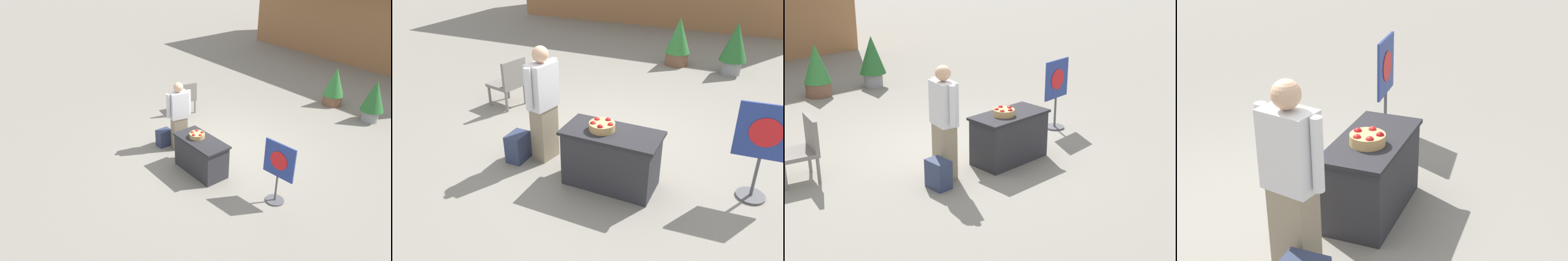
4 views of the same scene
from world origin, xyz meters
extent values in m
plane|color=gray|center=(0.00, 0.00, 0.00)|extent=(120.00, 120.00, 0.00)
cube|color=#2D2D33|center=(0.34, -0.96, 0.37)|extent=(1.17, 0.58, 0.74)
cube|color=#242428|center=(0.34, -0.96, 0.76)|extent=(1.25, 0.62, 0.04)
cylinder|color=tan|center=(0.20, -0.96, 0.83)|extent=(0.33, 0.33, 0.10)
sphere|color=red|center=(0.32, -0.97, 0.87)|extent=(0.08, 0.08, 0.08)
sphere|color=red|center=(0.24, -0.86, 0.87)|extent=(0.08, 0.08, 0.08)
sphere|color=red|center=(0.11, -0.90, 0.87)|extent=(0.08, 0.08, 0.08)
sphere|color=red|center=(0.11, -1.02, 0.87)|extent=(0.08, 0.08, 0.08)
sphere|color=#A30F14|center=(0.23, -1.08, 0.87)|extent=(0.08, 0.08, 0.08)
cube|color=gray|center=(-0.79, -0.74, 0.41)|extent=(0.30, 0.38, 0.81)
cube|color=silver|center=(-0.79, -0.74, 1.13)|extent=(0.34, 0.46, 0.64)
sphere|color=tan|center=(-0.79, -0.74, 1.57)|extent=(0.22, 0.22, 0.22)
cylinder|color=silver|center=(-0.74, -0.48, 1.16)|extent=(0.09, 0.09, 0.59)
cylinder|color=silver|center=(-0.84, -0.99, 1.16)|extent=(0.09, 0.09, 0.59)
cube|color=#2D3856|center=(-1.11, -0.98, 0.21)|extent=(0.24, 0.34, 0.42)
cylinder|color=#4C4C51|center=(2.07, -0.47, 0.01)|extent=(0.36, 0.36, 0.03)
cylinder|color=#4C4C51|center=(2.07, -0.47, 0.31)|extent=(0.04, 0.04, 0.55)
cube|color=navy|center=(2.07, -0.47, 0.93)|extent=(0.67, 0.09, 0.70)
cylinder|color=red|center=(2.07, -0.49, 0.93)|extent=(0.37, 0.04, 0.38)
cylinder|color=gray|center=(-2.73, 0.42, 0.20)|extent=(0.05, 0.05, 0.39)
cylinder|color=gray|center=(-2.27, 0.33, 0.20)|extent=(0.05, 0.05, 0.39)
cylinder|color=gray|center=(-2.17, 0.79, 0.20)|extent=(0.05, 0.05, 0.39)
cube|color=gray|center=(-2.45, 0.61, 0.42)|extent=(0.65, 0.65, 0.06)
cube|color=gray|center=(-2.21, 0.56, 0.69)|extent=(0.17, 0.55, 0.48)
cylinder|color=gray|center=(1.23, 4.32, 0.16)|extent=(0.44, 0.44, 0.33)
cone|color=#28662D|center=(1.23, 4.32, 0.77)|extent=(0.62, 0.62, 0.88)
cylinder|color=brown|center=(-0.10, 4.47, 0.16)|extent=(0.56, 0.56, 0.31)
cone|color=#337A38|center=(-0.10, 4.47, 0.74)|extent=(0.61, 0.61, 0.86)
camera|label=1|loc=(5.89, -5.36, 4.68)|focal=35.00mm
camera|label=2|loc=(1.86, -4.89, 3.01)|focal=35.00mm
camera|label=3|loc=(-5.48, -6.47, 3.38)|focal=50.00mm
camera|label=4|loc=(-3.96, -2.61, 2.89)|focal=50.00mm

